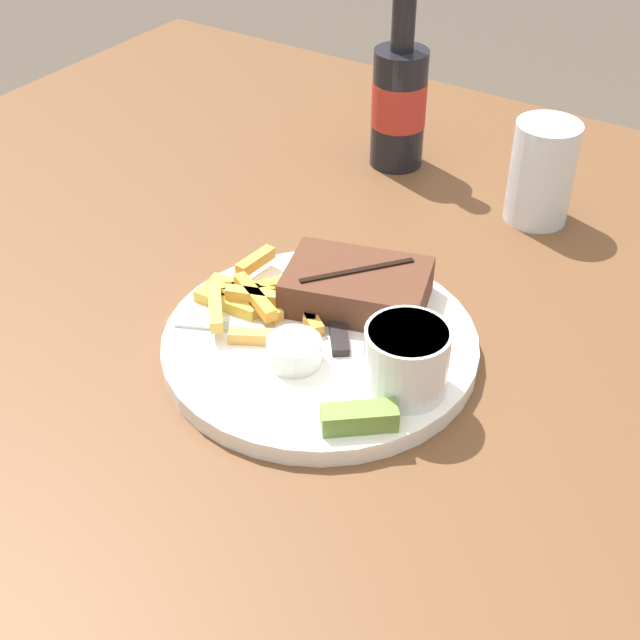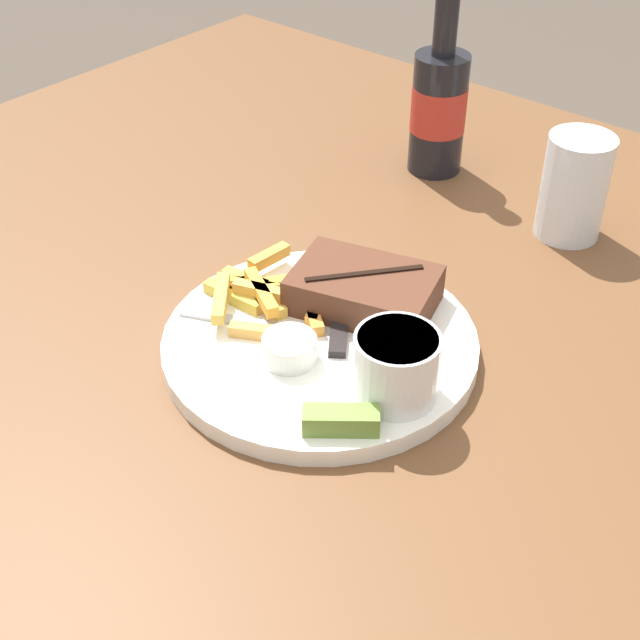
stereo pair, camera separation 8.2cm
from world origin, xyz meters
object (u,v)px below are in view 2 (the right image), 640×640
Objects in this scene: fork_utensil at (241,322)px; pickle_spear at (341,420)px; drinking_glass at (574,187)px; dinner_plate at (320,344)px; dipping_sauce_cup at (292,349)px; knife_utensil at (340,313)px; steak_portion at (365,290)px; coleslaw_cup at (396,363)px; beer_bottle at (439,106)px.

pickle_spear is at bearing -41.50° from fork_utensil.
fork_utensil is 0.40m from drinking_glass.
dipping_sauce_cup is at bearing -85.75° from dinner_plate.
dipping_sauce_cup is at bearing 150.38° from knife_utensil.
steak_portion is 1.23× the size of fork_utensil.
pickle_spear is (-0.01, -0.06, -0.02)m from coleslaw_cup.
drinking_glass reaches higher than dipping_sauce_cup.
dipping_sauce_cup is (0.00, -0.04, 0.02)m from dinner_plate.
drinking_glass is (0.07, 0.38, 0.03)m from dipping_sauce_cup.
dinner_plate is at bearing 153.64° from knife_utensil.
coleslaw_cup is at bearing -59.85° from beer_bottle.
pickle_spear is 0.17m from fork_utensil.
steak_portion is at bearing 88.85° from dinner_plate.
fork_utensil is at bearing -175.08° from coleslaw_cup.
steak_portion reaches higher than pickle_spear.
steak_portion is 0.66× the size of beer_bottle.
drinking_glass is (-0.02, 0.36, 0.01)m from coleslaw_cup.
drinking_glass reaches higher than knife_utensil.
beer_bottle reaches higher than coleslaw_cup.
pickle_spear is (0.09, -0.15, -0.01)m from steak_portion.
dipping_sauce_cup is 0.44m from beer_bottle.
coleslaw_cup is 0.58× the size of fork_utensil.
fork_utensil is at bearing 163.14° from pickle_spear.
steak_portion is at bearing 121.61° from pickle_spear.
coleslaw_cup reaches higher than dinner_plate.
knife_utensil is at bearing 129.53° from pickle_spear.
beer_bottle is at bearing 112.72° from steak_portion.
coleslaw_cup is at bearing -154.58° from knife_utensil.
fork_utensil is 1.07× the size of drinking_glass.
dipping_sauce_cup is 0.39× the size of fork_utensil.
drinking_glass reaches higher than steak_portion.
steak_portion is 2.12× the size of coleslaw_cup.
dipping_sauce_cup is at bearing -165.78° from coleslaw_cup.
drinking_glass is (-0.02, 0.42, 0.03)m from pickle_spear.
dinner_plate is 0.05m from dipping_sauce_cup.
coleslaw_cup reaches higher than knife_utensil.
dinner_plate is 4.01× the size of coleslaw_cup.
dipping_sauce_cup is at bearing -72.54° from beer_bottle.
drinking_glass is (0.08, 0.30, 0.04)m from knife_utensil.
dipping_sauce_cup is (-0.10, -0.02, -0.02)m from coleslaw_cup.
beer_bottle is (-0.13, 0.41, 0.05)m from dipping_sauce_cup.
fork_utensil is (-0.16, 0.05, -0.01)m from pickle_spear.
coleslaw_cup is 0.45m from beer_bottle.
pickle_spear reaches higher than dinner_plate.
drinking_glass is at bearing 79.41° from dipping_sauce_cup.
dinner_plate is at bearing -0.00° from fork_utensil.
coleslaw_cup is at bearing 83.23° from pickle_spear.
pickle_spear reaches higher than fork_utensil.
fork_utensil is 0.53× the size of beer_bottle.
dinner_plate is 0.35m from drinking_glass.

